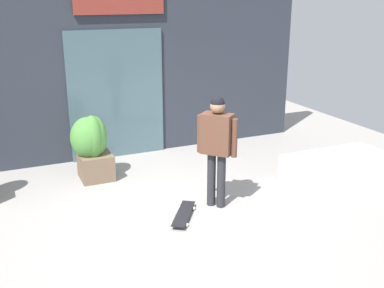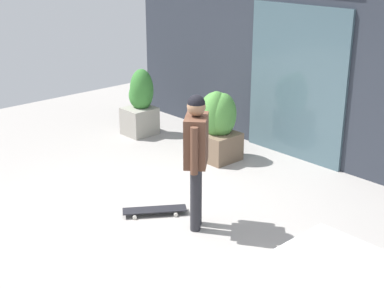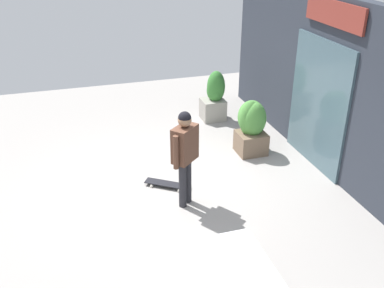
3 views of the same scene
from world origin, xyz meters
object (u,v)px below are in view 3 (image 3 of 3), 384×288
(skateboard, at_px, (167,184))
(planter_box_left, at_px, (252,124))
(skateboarder, at_px, (185,149))
(planter_box_right, at_px, (214,97))

(skateboard, relative_size, planter_box_left, 0.69)
(skateboarder, relative_size, planter_box_left, 1.48)
(skateboard, bearing_deg, planter_box_right, -90.00)
(skateboard, xyz_separation_m, planter_box_right, (-2.73, 1.88, 0.52))
(skateboard, relative_size, planter_box_right, 0.65)
(skateboard, bearing_deg, skateboarder, 140.09)
(skateboard, height_order, planter_box_right, planter_box_right)
(skateboard, distance_m, planter_box_left, 2.27)
(skateboarder, distance_m, skateboard, 1.18)
(planter_box_left, bearing_deg, skateboard, -67.25)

